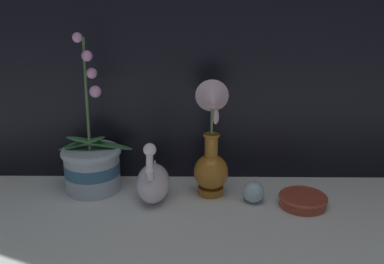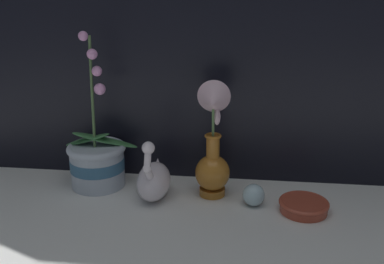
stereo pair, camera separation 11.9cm
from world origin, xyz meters
TOP-DOWN VIEW (x-y plane):
  - ground_plane at (0.00, 0.00)m, footprint 2.80×2.80m
  - orchid_potted_plant at (-0.30, 0.19)m, footprint 0.23×0.17m
  - swan_figurine at (-0.12, 0.13)m, footprint 0.09×0.18m
  - blue_vase at (0.04, 0.16)m, footprint 0.10×0.11m
  - glass_sphere at (0.16, 0.12)m, footprint 0.06×0.06m
  - amber_dish at (0.29, 0.10)m, footprint 0.13×0.13m

SIDE VIEW (x-z plane):
  - ground_plane at x=0.00m, z-range 0.00..0.00m
  - amber_dish at x=0.29m, z-range 0.00..0.03m
  - glass_sphere at x=0.16m, z-range 0.00..0.06m
  - swan_figurine at x=-0.12m, z-range -0.04..0.15m
  - orchid_potted_plant at x=-0.30m, z-range -0.15..0.31m
  - blue_vase at x=0.04m, z-range -0.03..0.31m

